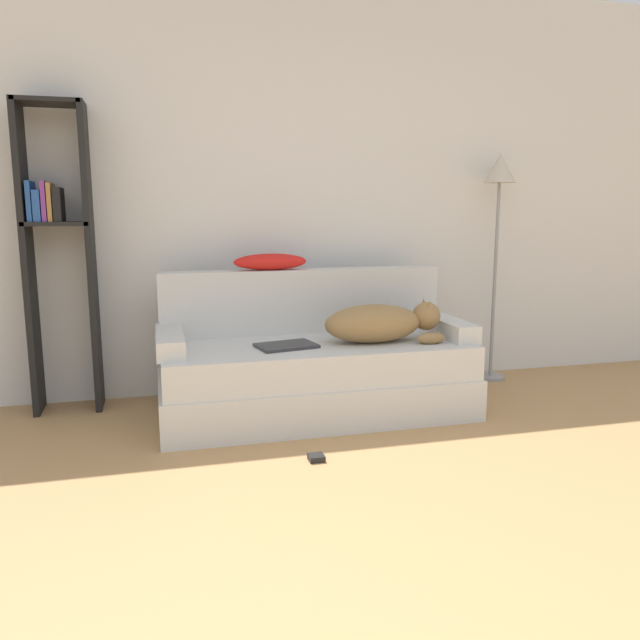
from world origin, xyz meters
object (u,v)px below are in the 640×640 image
(throw_pillow, at_px, (270,262))
(floor_lamp, at_px, (499,196))
(dog, at_px, (381,323))
(couch, at_px, (316,379))
(laptop, at_px, (286,346))
(power_adapter, at_px, (316,458))
(bookshelf, at_px, (57,243))

(throw_pillow, bearing_deg, floor_lamp, 3.86)
(dog, bearing_deg, couch, 166.62)
(laptop, xyz_separation_m, power_adapter, (0.02, -0.60, -0.44))
(couch, xyz_separation_m, power_adapter, (-0.18, -0.69, -0.20))
(dog, height_order, laptop, dog)
(couch, distance_m, bookshelf, 1.73)
(bookshelf, relative_size, floor_lamp, 1.15)
(power_adapter, bearing_deg, bookshelf, 137.42)
(laptop, height_order, bookshelf, bookshelf)
(laptop, xyz_separation_m, floor_lamp, (1.63, 0.54, 0.86))
(floor_lamp, bearing_deg, dog, -153.14)
(laptop, distance_m, bookshelf, 1.50)
(dog, height_order, power_adapter, dog)
(dog, distance_m, power_adapter, 0.98)
(laptop, relative_size, floor_lamp, 0.23)
(floor_lamp, distance_m, power_adapter, 2.36)
(couch, bearing_deg, power_adapter, -104.33)
(bookshelf, xyz_separation_m, floor_lamp, (2.89, -0.03, 0.29))
(throw_pillow, relative_size, floor_lamp, 0.29)
(throw_pillow, distance_m, floor_lamp, 1.69)
(laptop, height_order, throw_pillow, throw_pillow)
(couch, xyz_separation_m, laptop, (-0.20, -0.09, 0.23))
(laptop, bearing_deg, couch, 12.83)
(dog, bearing_deg, floor_lamp, 26.86)
(dog, relative_size, floor_lamp, 0.45)
(couch, xyz_separation_m, floor_lamp, (1.43, 0.45, 1.09))
(dog, relative_size, laptop, 1.97)
(dog, distance_m, floor_lamp, 1.40)
(bookshelf, bearing_deg, dog, -17.30)
(floor_lamp, bearing_deg, laptop, -161.77)
(couch, bearing_deg, floor_lamp, 17.34)
(power_adapter, bearing_deg, throw_pillow, 91.64)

